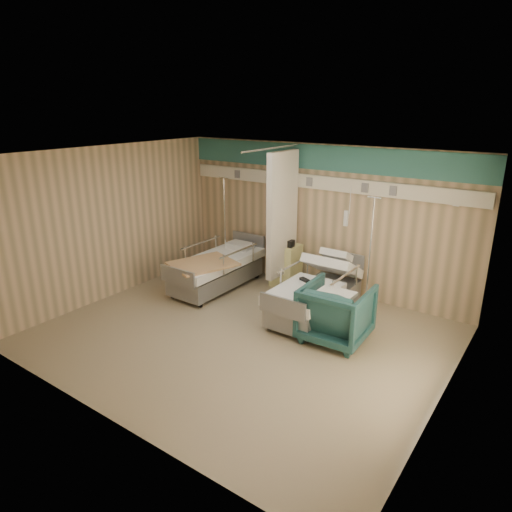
% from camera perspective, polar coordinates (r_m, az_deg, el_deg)
% --- Properties ---
extents(ground, '(6.00, 5.00, 0.00)m').
position_cam_1_polar(ground, '(7.34, -1.79, -9.90)').
color(ground, gray).
rests_on(ground, ground).
extents(room_walls, '(6.04, 5.04, 2.82)m').
position_cam_1_polar(room_walls, '(6.87, -0.87, 4.80)').
color(room_walls, tan).
rests_on(room_walls, ground).
extents(bed_right, '(1.00, 2.16, 0.63)m').
position_cam_1_polar(bed_right, '(7.90, 7.42, -5.34)').
color(bed_right, white).
rests_on(bed_right, ground).
extents(bed_left, '(1.00, 2.16, 0.63)m').
position_cam_1_polar(bed_left, '(9.05, -4.95, -2.09)').
color(bed_left, white).
rests_on(bed_left, ground).
extents(bedside_cabinet, '(0.50, 0.48, 0.85)m').
position_cam_1_polar(bedside_cabinet, '(9.11, 3.75, -1.17)').
color(bedside_cabinet, '#EBE893').
rests_on(bedside_cabinet, ground).
extents(visitor_armchair, '(1.00, 1.03, 0.90)m').
position_cam_1_polar(visitor_armchair, '(7.13, 9.97, -7.01)').
color(visitor_armchair, '#1C4547').
rests_on(visitor_armchair, ground).
extents(waffle_blanket, '(0.55, 0.49, 0.06)m').
position_cam_1_polar(waffle_blanket, '(6.92, 9.87, -3.44)').
color(waffle_blanket, white).
rests_on(waffle_blanket, visitor_armchair).
extents(iv_stand_right, '(0.36, 0.36, 2.02)m').
position_cam_1_polar(iv_stand_right, '(8.36, 13.73, -3.64)').
color(iv_stand_right, silver).
rests_on(iv_stand_right, ground).
extents(iv_stand_left, '(0.37, 0.37, 2.05)m').
position_cam_1_polar(iv_stand_left, '(9.93, -3.85, 0.49)').
color(iv_stand_left, silver).
rests_on(iv_stand_left, ground).
extents(call_remote, '(0.21, 0.15, 0.04)m').
position_cam_1_polar(call_remote, '(7.79, 6.10, -2.97)').
color(call_remote, black).
rests_on(call_remote, bed_right).
extents(tan_blanket, '(1.23, 1.37, 0.04)m').
position_cam_1_polar(tan_blanket, '(8.56, -6.66, -0.98)').
color(tan_blanket, tan).
rests_on(tan_blanket, bed_left).
extents(toiletry_bag, '(0.25, 0.17, 0.13)m').
position_cam_1_polar(toiletry_bag, '(8.87, 3.96, 1.61)').
color(toiletry_bag, black).
rests_on(toiletry_bag, bedside_cabinet).
extents(white_cup, '(0.09, 0.09, 0.12)m').
position_cam_1_polar(white_cup, '(9.10, 3.30, 2.04)').
color(white_cup, white).
rests_on(white_cup, bedside_cabinet).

